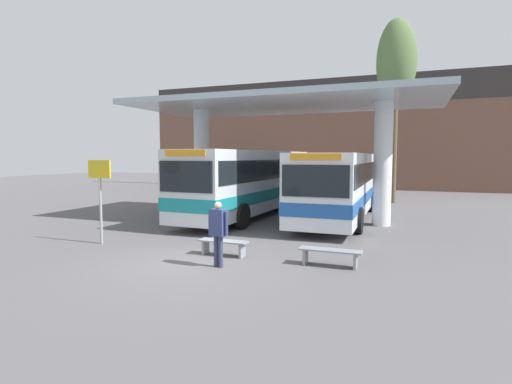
# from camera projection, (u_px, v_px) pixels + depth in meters

# --- Properties ---
(ground_plane) EXTENTS (100.00, 100.00, 0.00)m
(ground_plane) POSITION_uv_depth(u_px,v_px,m) (198.00, 262.00, 11.14)
(ground_plane) COLOR #565456
(townhouse_backdrop) EXTENTS (40.00, 0.58, 10.03)m
(townhouse_backdrop) POSITION_uv_depth(u_px,v_px,m) (348.00, 124.00, 36.05)
(townhouse_backdrop) COLOR brown
(townhouse_backdrop) RESTS_ON ground_plane
(station_canopy) EXTENTS (13.68, 6.85, 5.48)m
(station_canopy) POSITION_uv_depth(u_px,v_px,m) (285.00, 117.00, 18.25)
(station_canopy) COLOR silver
(station_canopy) RESTS_ON ground_plane
(transit_bus_left_bay) EXTENTS (2.96, 11.88, 3.22)m
(transit_bus_left_bay) POSITION_uv_depth(u_px,v_px,m) (251.00, 179.00, 19.92)
(transit_bus_left_bay) COLOR silver
(transit_bus_left_bay) RESTS_ON ground_plane
(transit_bus_center_bay) EXTENTS (2.91, 11.25, 3.08)m
(transit_bus_center_bay) POSITION_uv_depth(u_px,v_px,m) (340.00, 182.00, 18.76)
(transit_bus_center_bay) COLOR silver
(transit_bus_center_bay) RESTS_ON ground_plane
(waiting_bench_near_pillar) EXTENTS (1.69, 0.44, 0.46)m
(waiting_bench_near_pillar) POSITION_uv_depth(u_px,v_px,m) (330.00, 254.00, 10.71)
(waiting_bench_near_pillar) COLOR gray
(waiting_bench_near_pillar) RESTS_ON ground_plane
(waiting_bench_mid_platform) EXTENTS (1.51, 0.44, 0.46)m
(waiting_bench_mid_platform) POSITION_uv_depth(u_px,v_px,m) (223.00, 245.00, 11.85)
(waiting_bench_mid_platform) COLOR gray
(waiting_bench_mid_platform) RESTS_ON ground_plane
(info_sign_platform) EXTENTS (0.90, 0.09, 2.83)m
(info_sign_platform) POSITION_uv_depth(u_px,v_px,m) (100.00, 184.00, 13.36)
(info_sign_platform) COLOR gray
(info_sign_platform) RESTS_ON ground_plane
(pedestrian_waiting) EXTENTS (0.65, 0.36, 1.75)m
(pedestrian_waiting) POSITION_uv_depth(u_px,v_px,m) (218.00, 227.00, 10.57)
(pedestrian_waiting) COLOR #333856
(pedestrian_waiting) RESTS_ON ground_plane
(poplar_tree_behind_left) EXTENTS (2.41, 2.41, 11.42)m
(poplar_tree_behind_left) POSITION_uv_depth(u_px,v_px,m) (396.00, 65.00, 24.66)
(poplar_tree_behind_left) COLOR brown
(poplar_tree_behind_left) RESTS_ON ground_plane
(parked_car_street) EXTENTS (4.68, 2.15, 2.25)m
(parked_car_street) POSITION_uv_depth(u_px,v_px,m) (230.00, 177.00, 36.96)
(parked_car_street) COLOR #B2B7BC
(parked_car_street) RESTS_ON ground_plane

